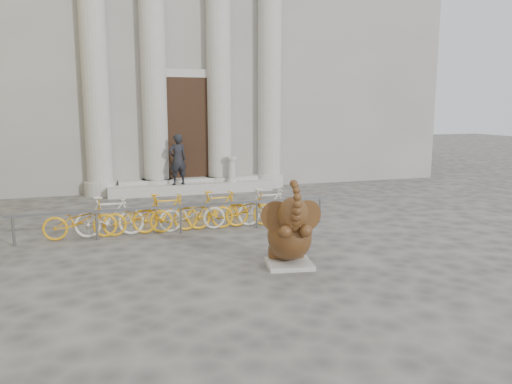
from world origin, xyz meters
name	(u,v)px	position (x,y,z in m)	size (l,w,h in m)	color
ground	(281,269)	(0.00, 0.00, 0.00)	(80.00, 80.00, 0.00)	#474442
classical_building	(166,43)	(0.00, 14.93, 5.98)	(22.00, 10.70, 12.00)	gray
entrance_steps	(191,187)	(0.00, 9.40, 0.18)	(6.00, 1.20, 0.36)	#A8A59E
elephant_statue	(290,235)	(0.22, 0.12, 0.64)	(1.17, 1.38, 1.77)	#A8A59E
bike_rack	(178,212)	(-1.40, 3.65, 0.50)	(8.00, 0.53, 1.00)	slate
pedestrian	(178,159)	(-0.54, 9.05, 1.27)	(0.67, 0.44, 1.82)	black
balustrade_post	(232,170)	(1.47, 9.10, 0.80)	(0.39, 0.39, 0.95)	#A8A59E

